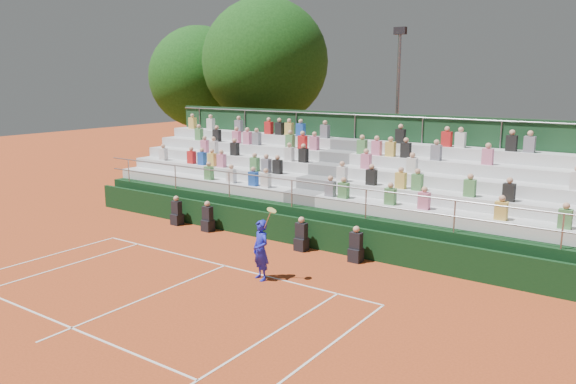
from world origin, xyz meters
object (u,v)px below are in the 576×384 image
Objects in this scene: tennis_player at (261,250)px; floodlight_mast at (398,99)px; tree_east at (265,62)px; tree_west at (200,77)px.

floodlight_mast is at bearing 98.19° from tennis_player.
tree_east is 8.07m from floodlight_mast.
floodlight_mast is (-1.97, 13.66, 3.89)m from tennis_player.
tree_east is (5.33, -0.29, 0.83)m from tree_west.
floodlight_mast reaches higher than tennis_player.
tennis_player is at bearing -41.71° from tree_west.
tree_west is (-15.12, 13.48, 4.95)m from tennis_player.
tree_west is at bearing 138.29° from tennis_player.
tree_east reaches higher than tennis_player.
tree_east reaches higher than floodlight_mast.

